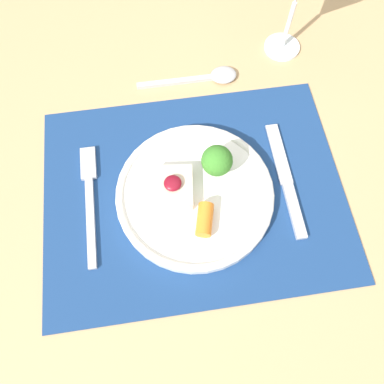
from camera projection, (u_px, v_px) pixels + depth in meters
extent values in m
plane|color=gray|center=(193.00, 281.00, 1.30)|extent=(8.00, 8.00, 0.00)
cube|color=tan|center=(194.00, 196.00, 0.60)|extent=(1.11, 1.14, 0.03)
cylinder|color=tan|center=(10.00, 116.00, 1.13)|extent=(0.06, 0.06, 0.75)
cylinder|color=tan|center=(321.00, 79.00, 1.18)|extent=(0.06, 0.06, 0.75)
cube|color=navy|center=(194.00, 192.00, 0.59)|extent=(0.47, 0.36, 0.00)
cylinder|color=white|center=(192.00, 195.00, 0.57)|extent=(0.24, 0.24, 0.02)
torus|color=white|center=(192.00, 193.00, 0.57)|extent=(0.24, 0.24, 0.01)
cube|color=beige|center=(173.00, 188.00, 0.56)|extent=(0.07, 0.07, 0.02)
ellipsoid|color=maroon|center=(173.00, 184.00, 0.54)|extent=(0.03, 0.03, 0.01)
cylinder|color=#84B256|center=(216.00, 169.00, 0.57)|extent=(0.01, 0.01, 0.02)
sphere|color=#387A28|center=(217.00, 161.00, 0.55)|extent=(0.05, 0.05, 0.05)
cylinder|color=orange|center=(205.00, 220.00, 0.54)|extent=(0.03, 0.05, 0.02)
cube|color=#B2B2B7|center=(91.00, 222.00, 0.56)|extent=(0.01, 0.14, 0.01)
cube|color=#B2B2B7|center=(88.00, 163.00, 0.60)|extent=(0.02, 0.06, 0.01)
cube|color=#B2B2B7|center=(294.00, 211.00, 0.57)|extent=(0.02, 0.09, 0.01)
cube|color=#B2B2B7|center=(279.00, 154.00, 0.61)|extent=(0.02, 0.11, 0.00)
cube|color=#B2B2B7|center=(174.00, 82.00, 0.67)|extent=(0.14, 0.01, 0.01)
ellipsoid|color=#B2B2B7|center=(224.00, 75.00, 0.67)|extent=(0.05, 0.04, 0.01)
cylinder|color=white|center=(282.00, 47.00, 0.70)|extent=(0.07, 0.07, 0.01)
cylinder|color=white|center=(288.00, 26.00, 0.66)|extent=(0.01, 0.01, 0.09)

